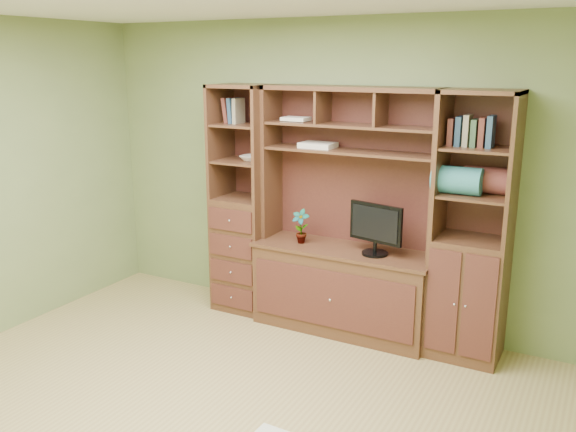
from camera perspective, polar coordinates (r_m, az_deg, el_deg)
The scene contains 10 objects.
room at distance 3.63m, azimuth -9.63°, elevation -1.02°, with size 4.60×4.10×2.64m.
center_hutch at distance 5.02m, azimuth 5.29°, elevation 0.19°, with size 1.54×0.53×2.05m, color #4F2D1B.
left_tower at distance 5.51m, azimuth -4.13°, elevation 1.50°, with size 0.50×0.45×2.05m, color #4F2D1B.
right_tower at distance 4.77m, azimuth 16.88°, elevation -1.16°, with size 0.55×0.45×2.05m, color #4F2D1B.
monitor at distance 4.89m, azimuth 8.23°, elevation -0.36°, with size 0.47×0.21×0.58m, color black.
orchid at distance 5.19m, azimuth 1.19°, elevation -0.98°, with size 0.16×0.11×0.29m, color #9C5035.
magazines at distance 5.12m, azimuth 2.82°, elevation 6.64°, with size 0.28×0.21×0.04m, color beige.
bowl at distance 5.39m, azimuth -3.44°, elevation 5.43°, with size 0.19×0.19×0.05m, color silver.
blanket_teal at distance 4.66m, azimuth 15.55°, elevation 3.24°, with size 0.35×0.20×0.20m, color teal.
blanket_red at distance 4.75m, azimuth 18.20°, elevation 3.20°, with size 0.35×0.20×0.20m, color brown.
Camera 1 is at (2.18, -2.74, 2.26)m, focal length 38.00 mm.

